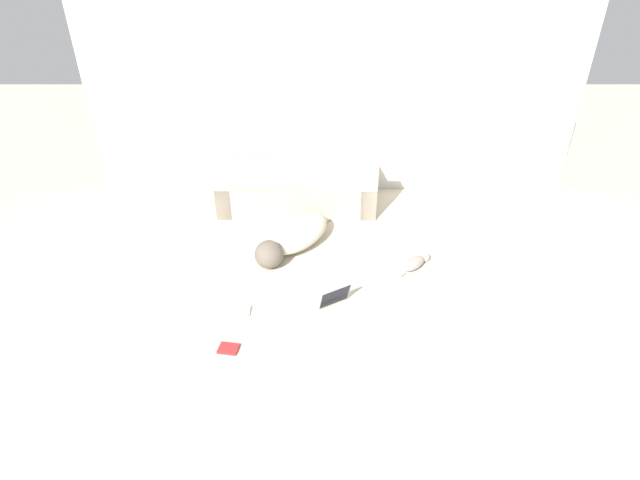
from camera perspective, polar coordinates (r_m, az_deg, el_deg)
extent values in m
plane|color=#BCB29E|center=(3.95, 2.95, -21.11)|extent=(20.00, 20.00, 0.00)
cube|color=silver|center=(6.82, 1.76, 16.27)|extent=(6.52, 0.06, 2.68)
cube|color=tan|center=(6.66, -2.49, 5.42)|extent=(2.05, 0.79, 0.42)
cube|color=tan|center=(6.18, -2.73, 7.74)|extent=(2.04, 0.16, 0.46)
cube|color=tan|center=(6.64, 5.51, 5.89)|extent=(0.21, 0.77, 0.56)
cube|color=tan|center=(6.74, -10.39, 5.92)|extent=(0.21, 0.77, 0.56)
ellipsoid|color=beige|center=(5.86, -2.32, 0.85)|extent=(0.94, 1.08, 0.30)
sphere|color=brown|center=(5.47, -5.71, -1.63)|extent=(0.44, 0.44, 0.32)
cylinder|color=beige|center=(6.35, 0.78, 2.27)|extent=(0.18, 0.24, 0.06)
ellipsoid|color=gray|center=(5.56, 10.85, -2.67)|extent=(0.33, 0.33, 0.12)
sphere|color=#A89E93|center=(5.71, 12.00, -1.91)|extent=(0.16, 0.16, 0.11)
cylinder|color=gray|center=(5.45, 9.53, -3.97)|extent=(0.08, 0.08, 0.02)
cube|color=#B7B7BC|center=(4.87, 2.72, -8.45)|extent=(0.41, 0.38, 0.02)
cube|color=#B7B7BC|center=(4.90, 1.79, -6.43)|extent=(0.34, 0.25, 0.23)
cube|color=black|center=(4.89, 1.86, -6.50)|extent=(0.30, 0.22, 0.20)
cube|color=maroon|center=(4.59, -10.30, -12.10)|extent=(0.20, 0.16, 0.02)
cube|color=beige|center=(4.96, -8.96, -8.02)|extent=(0.19, 0.15, 0.02)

